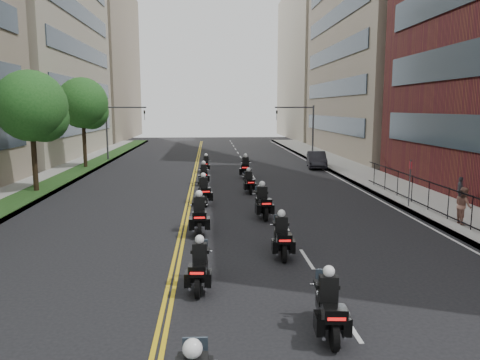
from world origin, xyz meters
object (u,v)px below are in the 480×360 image
Objects in this scene: motorcycle_1 at (329,309)px; motorcycle_10 at (206,165)px; motorcycle_5 at (263,203)px; parked_sedan at (317,160)px; motorcycle_2 at (200,268)px; motorcycle_7 at (249,183)px; motorcycle_3 at (282,238)px; motorcycle_6 at (204,192)px; motorcycle_9 at (246,168)px; pedestrian_b at (463,205)px; motorcycle_8 at (204,175)px; motorcycle_4 at (199,217)px; pedestrian_c at (460,190)px.

motorcycle_10 is (-3.06, 28.80, -0.04)m from motorcycle_1.
parked_sedan is (7.06, 18.93, 0.02)m from motorcycle_5.
motorcycle_2 is 1.01× the size of motorcycle_7.
motorcycle_7 is 0.49× the size of parked_sedan.
motorcycle_3 is 0.96× the size of motorcycle_6.
motorcycle_10 is at bearing 137.29° from motorcycle_9.
motorcycle_1 is 13.00m from pedestrian_b.
motorcycle_3 is 16.55m from motorcycle_8.
motorcycle_3 is 1.06× the size of motorcycle_7.
motorcycle_6 is 18.40m from parked_sedan.
motorcycle_8 is at bearing -86.43° from motorcycle_10.
motorcycle_4 reaches higher than motorcycle_7.
parked_sedan is 3.04× the size of pedestrian_c.
motorcycle_8 is 17.31m from pedestrian_b.
motorcycle_10 is at bearing 65.89° from pedestrian_c.
motorcycle_2 is at bearing 150.27° from pedestrian_c.
motorcycle_8 reaches higher than motorcycle_10.
motorcycle_4 is (-3.25, 9.39, 0.07)m from motorcycle_1.
motorcycle_1 is 9.94m from motorcycle_4.
pedestrian_b is (8.85, 3.65, 0.32)m from motorcycle_3.
motorcycle_9 is 0.57× the size of parked_sedan.
motorcycle_5 is at bearing 122.65° from pedestrian_c.
motorcycle_6 is 1.06× the size of motorcycle_8.
motorcycle_1 is 18.90m from motorcycle_7.
motorcycle_5 is (-0.01, 6.03, 0.04)m from motorcycle_3.
motorcycle_5 reaches higher than motorcycle_10.
motorcycle_2 is 0.95× the size of motorcycle_3.
motorcycle_3 is at bearing -83.99° from motorcycle_9.
motorcycle_2 is 1.04× the size of motorcycle_10.
motorcycle_1 reaches higher than motorcycle_8.
motorcycle_7 is at bearing -50.44° from motorcycle_8.
motorcycle_3 reaches higher than motorcycle_10.
motorcycle_5 is 4.54m from motorcycle_6.
pedestrian_b is (8.96, -9.22, 0.36)m from motorcycle_7.
motorcycle_4 is at bearing -142.94° from motorcycle_5.
motorcycle_4 is 1.72× the size of pedestrian_c.
motorcycle_6 is 0.94× the size of motorcycle_9.
motorcycle_9 is 15.63m from pedestrian_c.
motorcycle_2 is 29.63m from parked_sedan.
motorcycle_3 reaches higher than pedestrian_c.
motorcycle_1 is at bearing -83.43° from motorcycle_9.
pedestrian_b is at bearing -33.83° from motorcycle_6.
motorcycle_7 is at bearing 71.01° from motorcycle_4.
motorcycle_3 reaches higher than motorcycle_1.
motorcycle_3 is 1.02× the size of motorcycle_8.
motorcycle_4 is at bearing -91.01° from motorcycle_8.
motorcycle_1 reaches higher than motorcycle_10.
motorcycle_2 is at bearing -97.41° from motorcycle_6.
pedestrian_c is at bearing -26.86° from motorcycle_7.
motorcycle_3 is 9.94m from motorcycle_6.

